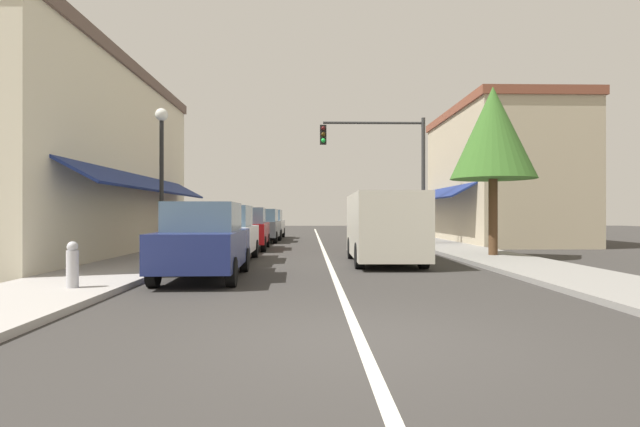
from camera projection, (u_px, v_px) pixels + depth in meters
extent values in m
plane|color=#33302D|center=(321.00, 245.00, 23.95)|extent=(80.00, 80.00, 0.00)
cube|color=#A39E99|center=(206.00, 244.00, 23.83)|extent=(2.60, 56.00, 0.12)
cube|color=gray|center=(436.00, 244.00, 24.08)|extent=(2.60, 56.00, 0.12)
cube|color=silver|center=(321.00, 245.00, 23.95)|extent=(0.14, 52.00, 0.01)
cube|color=beige|center=(75.00, 165.00, 17.75)|extent=(4.25, 14.00, 6.47)
cube|color=brown|center=(75.00, 69.00, 17.76)|extent=(4.45, 14.20, 0.40)
cube|color=slate|center=(133.00, 217.00, 17.80)|extent=(0.08, 10.64, 1.80)
cube|color=navy|center=(151.00, 183.00, 17.81)|extent=(1.27, 11.76, 0.73)
cube|color=slate|center=(97.00, 107.00, 14.72)|extent=(0.08, 1.10, 1.30)
cube|color=slate|center=(159.00, 139.00, 20.88)|extent=(0.08, 1.10, 1.30)
cube|color=#BCAD8E|center=(500.00, 180.00, 26.17)|extent=(5.21, 10.00, 6.58)
cube|color=brown|center=(500.00, 113.00, 26.17)|extent=(5.41, 10.20, 0.40)
cube|color=slate|center=(452.00, 216.00, 26.11)|extent=(0.08, 7.60, 1.80)
cube|color=navy|center=(440.00, 193.00, 26.09)|extent=(1.27, 8.40, 0.73)
cube|color=slate|center=(465.00, 146.00, 23.91)|extent=(0.08, 1.10, 1.30)
cube|color=slate|center=(441.00, 157.00, 28.31)|extent=(0.08, 1.10, 1.30)
cube|color=navy|center=(204.00, 248.00, 11.61)|extent=(1.84, 4.15, 0.80)
cube|color=slate|center=(204.00, 217.00, 11.51)|extent=(1.58, 2.04, 0.66)
cylinder|color=black|center=(183.00, 260.00, 12.92)|extent=(0.22, 0.63, 0.62)
cylinder|color=black|center=(244.00, 260.00, 13.00)|extent=(0.22, 0.63, 0.62)
cylinder|color=black|center=(153.00, 272.00, 10.21)|extent=(0.22, 0.63, 0.62)
cylinder|color=black|center=(231.00, 272.00, 10.30)|extent=(0.22, 0.63, 0.62)
cube|color=silver|center=(226.00, 239.00, 15.80)|extent=(1.75, 4.11, 0.80)
cube|color=slate|center=(225.00, 216.00, 15.70)|extent=(1.54, 2.01, 0.66)
cylinder|color=black|center=(209.00, 249.00, 17.13)|extent=(0.20, 0.62, 0.62)
cylinder|color=black|center=(255.00, 249.00, 17.18)|extent=(0.20, 0.62, 0.62)
cylinder|color=black|center=(191.00, 255.00, 14.43)|extent=(0.20, 0.62, 0.62)
cylinder|color=black|center=(246.00, 255.00, 14.47)|extent=(0.20, 0.62, 0.62)
cube|color=maroon|center=(247.00, 233.00, 21.15)|extent=(1.84, 4.15, 0.80)
cube|color=slate|center=(247.00, 216.00, 21.06)|extent=(1.58, 2.04, 0.66)
cylinder|color=black|center=(232.00, 241.00, 22.47)|extent=(0.22, 0.63, 0.62)
cylinder|color=black|center=(267.00, 240.00, 22.55)|extent=(0.22, 0.63, 0.62)
cylinder|color=black|center=(223.00, 244.00, 19.76)|extent=(0.22, 0.63, 0.62)
cylinder|color=black|center=(264.00, 244.00, 19.84)|extent=(0.22, 0.63, 0.62)
cube|color=#4C5156|center=(263.00, 229.00, 26.85)|extent=(1.79, 4.13, 0.80)
cube|color=slate|center=(262.00, 215.00, 26.75)|extent=(1.55, 2.02, 0.66)
cylinder|color=black|center=(251.00, 235.00, 28.20)|extent=(0.21, 0.62, 0.62)
cylinder|color=black|center=(279.00, 235.00, 28.21)|extent=(0.21, 0.62, 0.62)
cylinder|color=black|center=(244.00, 237.00, 25.49)|extent=(0.21, 0.62, 0.62)
cylinder|color=black|center=(275.00, 237.00, 25.50)|extent=(0.21, 0.62, 0.62)
cube|color=#B7BABF|center=(269.00, 227.00, 30.86)|extent=(1.78, 4.13, 0.80)
cube|color=slate|center=(269.00, 215.00, 30.76)|extent=(1.55, 2.02, 0.66)
cylinder|color=black|center=(259.00, 233.00, 32.20)|extent=(0.21, 0.62, 0.62)
cylinder|color=black|center=(283.00, 233.00, 32.22)|extent=(0.21, 0.62, 0.62)
cylinder|color=black|center=(253.00, 234.00, 29.50)|extent=(0.21, 0.62, 0.62)
cylinder|color=black|center=(280.00, 234.00, 29.51)|extent=(0.21, 0.62, 0.62)
cube|color=beige|center=(384.00, 225.00, 15.29)|extent=(2.04, 5.03, 1.90)
cube|color=slate|center=(375.00, 211.00, 17.69)|extent=(1.73, 0.30, 0.84)
cube|color=black|center=(374.00, 243.00, 17.87)|extent=(1.86, 0.23, 0.24)
cylinder|color=black|center=(351.00, 248.00, 16.84)|extent=(0.25, 0.72, 0.72)
cylinder|color=black|center=(404.00, 248.00, 16.85)|extent=(0.25, 0.72, 0.72)
cylinder|color=black|center=(359.00, 256.00, 13.74)|extent=(0.25, 0.72, 0.72)
cylinder|color=black|center=(423.00, 256.00, 13.75)|extent=(0.25, 0.72, 0.72)
cylinder|color=#333333|center=(423.00, 182.00, 23.62)|extent=(0.18, 0.18, 6.05)
cylinder|color=#333333|center=(373.00, 123.00, 23.57)|extent=(4.74, 0.12, 0.12)
cube|color=black|center=(323.00, 135.00, 23.33)|extent=(0.30, 0.24, 0.90)
sphere|color=#420F0F|center=(323.00, 128.00, 23.20)|extent=(0.20, 0.20, 0.20)
sphere|color=#3D2D0C|center=(323.00, 134.00, 23.20)|extent=(0.20, 0.20, 0.20)
sphere|color=green|center=(323.00, 140.00, 23.20)|extent=(0.20, 0.20, 0.20)
cylinder|color=black|center=(162.00, 194.00, 14.30)|extent=(0.12, 0.12, 4.17)
sphere|color=white|center=(162.00, 115.00, 14.30)|extent=(0.36, 0.36, 0.36)
cylinder|color=#4C331E|center=(493.00, 212.00, 16.94)|extent=(0.30, 0.30, 3.12)
cone|color=#386626|center=(493.00, 133.00, 16.94)|extent=(2.85, 2.85, 3.14)
cylinder|color=#B2B2B7|center=(72.00, 269.00, 9.39)|extent=(0.22, 0.22, 0.70)
sphere|color=#B2B2B7|center=(72.00, 247.00, 9.39)|extent=(0.20, 0.20, 0.20)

